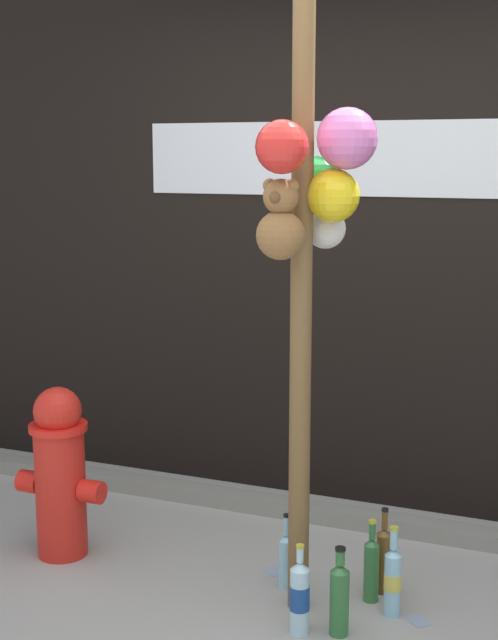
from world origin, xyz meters
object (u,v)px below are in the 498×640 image
at_px(fire_hydrant, 60,471).
at_px(bottle_4, 300,597).
at_px(memorial_post, 312,143).
at_px(bottle_2, 286,559).
at_px(bottle_1, 393,579).
at_px(bottle_0, 339,597).
at_px(bottle_5, 371,567).
at_px(bottle_3, 384,559).

bearing_deg(fire_hydrant, bottle_4, -11.24).
height_order(memorial_post, bottle_2, memorial_post).
xyz_separation_m(memorial_post, bottle_4, (0.04, -0.20, -1.67)).
height_order(fire_hydrant, bottle_1, fire_hydrant).
distance_m(bottle_0, bottle_5, 0.30).
bearing_deg(bottle_2, bottle_5, 3.32).
bearing_deg(bottle_4, bottle_0, 18.27).
height_order(bottle_3, bottle_5, bottle_3).
bearing_deg(bottle_3, bottle_1, -65.42).
relative_size(bottle_3, bottle_5, 1.06).
relative_size(bottle_4, bottle_5, 1.03).
bearing_deg(bottle_5, bottle_0, -98.50).
relative_size(fire_hydrant, bottle_5, 2.25).
xyz_separation_m(fire_hydrant, bottle_5, (1.39, 0.10, -0.25)).
bearing_deg(bottle_5, bottle_4, -118.30).
xyz_separation_m(bottle_3, bottle_4, (-0.21, -0.43, -0.00)).
bearing_deg(memorial_post, fire_hydrant, 178.03).
xyz_separation_m(fire_hydrant, bottle_3, (1.42, 0.19, -0.24)).
xyz_separation_m(memorial_post, bottle_0, (0.18, -0.15, -1.66)).
height_order(bottle_0, bottle_3, bottle_3).
xyz_separation_m(memorial_post, bottle_5, (0.23, 0.14, -1.67)).
distance_m(fire_hydrant, bottle_3, 1.46).
xyz_separation_m(bottle_1, bottle_5, (-0.11, 0.08, -0.00)).
bearing_deg(bottle_1, memorial_post, -169.00).
distance_m(bottle_0, bottle_1, 0.26).
relative_size(bottle_1, bottle_2, 1.14).
bearing_deg(bottle_3, bottle_2, -164.29).
bearing_deg(bottle_0, bottle_5, 81.50).
xyz_separation_m(bottle_0, bottle_5, (0.04, 0.30, -0.01)).
height_order(memorial_post, bottle_4, memorial_post).
bearing_deg(memorial_post, bottle_1, 11.00).
height_order(memorial_post, bottle_1, memorial_post).
bearing_deg(memorial_post, bottle_3, 42.37).
bearing_deg(fire_hydrant, bottle_5, 4.29).
distance_m(memorial_post, bottle_4, 1.68).
height_order(bottle_1, bottle_2, bottle_1).
bearing_deg(bottle_4, bottle_3, 63.65).
xyz_separation_m(bottle_2, bottle_3, (0.39, 0.11, 0.02)).
bearing_deg(bottle_4, bottle_1, 42.27).
relative_size(bottle_0, bottle_4, 0.98).
height_order(bottle_2, bottle_4, bottle_4).
bearing_deg(bottle_2, bottle_3, 15.71).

